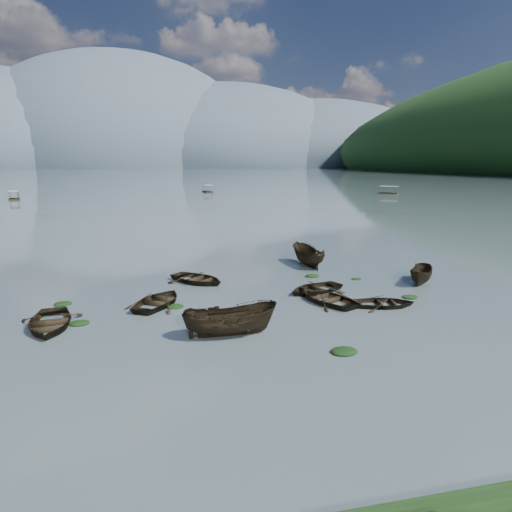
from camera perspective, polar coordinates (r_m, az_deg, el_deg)
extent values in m
plane|color=slate|center=(23.25, 6.74, -10.70)|extent=(2400.00, 2400.00, 0.00)
ellipsoid|color=#475666|center=(954.30, -28.70, 9.70)|extent=(520.00, 520.00, 280.00)
ellipsoid|color=#475666|center=(921.76, -16.47, 10.62)|extent=(520.00, 520.00, 340.00)
ellipsoid|color=#475666|center=(931.98, -3.88, 11.06)|extent=(520.00, 520.00, 260.00)
ellipsoid|color=#475666|center=(976.75, 6.81, 11.03)|extent=(520.00, 520.00, 220.00)
imported|color=black|center=(27.46, -24.38, -8.14)|extent=(3.79, 5.01, 0.98)
imported|color=black|center=(29.51, -12.05, -5.99)|extent=(5.01, 5.47, 0.93)
imported|color=black|center=(24.02, -3.21, -9.88)|extent=(4.94, 1.89, 1.90)
imported|color=black|center=(29.76, 8.90, -5.72)|extent=(4.67, 5.33, 0.92)
imported|color=black|center=(29.69, 15.70, -6.07)|extent=(4.33, 3.48, 0.80)
imported|color=black|center=(36.20, 19.92, -3.15)|extent=(3.65, 3.93, 1.51)
imported|color=black|center=(34.40, -7.32, -3.29)|extent=(5.47, 5.60, 0.95)
imported|color=black|center=(31.92, 7.36, -4.47)|extent=(5.08, 4.42, 0.88)
imported|color=black|center=(39.95, 6.44, -1.17)|extent=(2.18, 5.12, 1.94)
ellipsoid|color=black|center=(27.37, -21.21, -7.95)|extent=(1.12, 0.91, 0.24)
ellipsoid|color=black|center=(25.57, 0.02, -8.50)|extent=(0.93, 0.74, 0.20)
ellipsoid|color=black|center=(22.34, 10.96, -11.79)|extent=(1.28, 1.02, 0.28)
ellipsoid|color=black|center=(35.82, 12.43, -2.87)|extent=(0.78, 0.66, 0.17)
ellipsoid|color=black|center=(32.00, 18.69, -4.97)|extent=(1.08, 0.85, 0.22)
ellipsoid|color=black|center=(31.38, -22.98, -5.61)|extent=(1.10, 0.89, 0.23)
ellipsoid|color=black|center=(28.84, -10.07, -6.33)|extent=(1.07, 0.89, 0.22)
ellipsoid|color=black|center=(36.06, 7.07, -2.59)|extent=(1.13, 0.90, 0.25)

